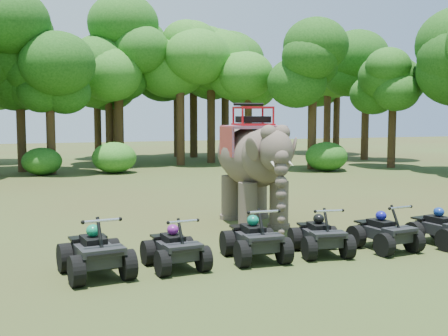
% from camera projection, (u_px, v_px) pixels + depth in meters
% --- Properties ---
extents(ground, '(110.00, 110.00, 0.00)m').
position_uv_depth(ground, '(239.00, 242.00, 15.14)').
color(ground, '#47381E').
rests_on(ground, ground).
extents(elephant, '(2.29, 4.62, 3.77)m').
position_uv_depth(elephant, '(254.00, 164.00, 17.52)').
color(elephant, '#4C3E37').
rests_on(elephant, ground).
extents(atv_0, '(1.54, 1.96, 1.34)m').
position_uv_depth(atv_0, '(95.00, 245.00, 11.94)').
color(atv_0, black).
rests_on(atv_0, ground).
extents(atv_1, '(1.31, 1.71, 1.19)m').
position_uv_depth(atv_1, '(175.00, 242.00, 12.56)').
color(atv_1, black).
rests_on(atv_1, ground).
extents(atv_2, '(1.34, 1.78, 1.28)m').
position_uv_depth(atv_2, '(255.00, 233.00, 13.29)').
color(atv_2, black).
rests_on(atv_2, ground).
extents(atv_3, '(1.41, 1.78, 1.21)m').
position_uv_depth(atv_3, '(321.00, 230.00, 13.80)').
color(atv_3, black).
rests_on(atv_3, ground).
extents(atv_4, '(1.37, 1.76, 1.21)m').
position_uv_depth(atv_4, '(385.00, 226.00, 14.22)').
color(atv_4, black).
rests_on(atv_4, ground).
extents(atv_5, '(1.44, 1.80, 1.21)m').
position_uv_depth(atv_5, '(443.00, 222.00, 14.76)').
color(atv_5, black).
rests_on(atv_5, ground).
extents(tree_0, '(4.64, 4.64, 6.62)m').
position_uv_depth(tree_0, '(109.00, 116.00, 37.23)').
color(tree_0, '#195114').
rests_on(tree_0, ground).
extents(tree_1, '(6.15, 6.15, 8.79)m').
position_uv_depth(tree_1, '(180.00, 99.00, 37.24)').
color(tree_1, '#195114').
rests_on(tree_1, ground).
extents(tree_2, '(4.71, 4.71, 6.73)m').
position_uv_depth(tree_2, '(248.00, 115.00, 37.62)').
color(tree_2, '#195114').
rests_on(tree_2, ground).
extents(tree_3, '(5.68, 5.68, 8.12)m').
position_uv_depth(tree_3, '(312.00, 104.00, 34.68)').
color(tree_3, '#195114').
rests_on(tree_3, ground).
extents(tree_4, '(4.86, 4.86, 6.94)m').
position_uv_depth(tree_4, '(392.00, 113.00, 35.63)').
color(tree_4, '#195114').
rests_on(tree_4, ground).
extents(tree_28, '(4.91, 4.91, 7.01)m').
position_uv_depth(tree_28, '(50.00, 113.00, 32.04)').
color(tree_28, '#195114').
rests_on(tree_28, ground).
extents(tree_29, '(6.16, 6.16, 8.80)m').
position_uv_depth(tree_29, '(177.00, 102.00, 44.67)').
color(tree_29, '#195114').
rests_on(tree_29, ground).
extents(tree_30, '(6.54, 6.54, 9.35)m').
position_uv_depth(tree_30, '(225.00, 97.00, 42.69)').
color(tree_30, '#195114').
rests_on(tree_30, ground).
extents(tree_31, '(6.82, 6.82, 9.74)m').
position_uv_depth(tree_31, '(119.00, 92.00, 36.62)').
color(tree_31, '#195114').
rests_on(tree_31, ground).
extents(tree_33, '(7.07, 7.07, 10.10)m').
position_uv_depth(tree_33, '(193.00, 93.00, 44.07)').
color(tree_33, '#195114').
rests_on(tree_33, ground).
extents(tree_34, '(5.99, 5.99, 8.56)m').
position_uv_depth(tree_34, '(366.00, 102.00, 41.70)').
color(tree_34, '#195114').
rests_on(tree_34, ground).
extents(tree_35, '(5.65, 5.65, 8.07)m').
position_uv_depth(tree_35, '(119.00, 105.00, 37.14)').
color(tree_35, '#195114').
rests_on(tree_35, ground).
extents(tree_36, '(6.10, 6.10, 8.72)m').
position_uv_depth(tree_36, '(337.00, 103.00, 47.96)').
color(tree_36, '#195114').
rests_on(tree_36, ground).
extents(tree_37, '(5.56, 5.56, 7.94)m').
position_uv_depth(tree_37, '(97.00, 107.00, 41.96)').
color(tree_37, '#195114').
rests_on(tree_37, ground).
extents(tree_38, '(7.23, 7.23, 10.33)m').
position_uv_depth(tree_38, '(114.00, 91.00, 42.40)').
color(tree_38, '#195114').
rests_on(tree_38, ground).
extents(tree_39, '(5.21, 5.21, 7.44)m').
position_uv_depth(tree_39, '(20.00, 109.00, 32.98)').
color(tree_39, '#195114').
rests_on(tree_39, ground).
extents(tree_40, '(6.28, 6.28, 8.97)m').
position_uv_depth(tree_40, '(211.00, 99.00, 39.01)').
color(tree_40, '#195114').
rests_on(tree_40, ground).
extents(tree_41, '(6.34, 6.34, 9.06)m').
position_uv_depth(tree_41, '(327.00, 100.00, 45.72)').
color(tree_41, '#195114').
rests_on(tree_41, ground).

